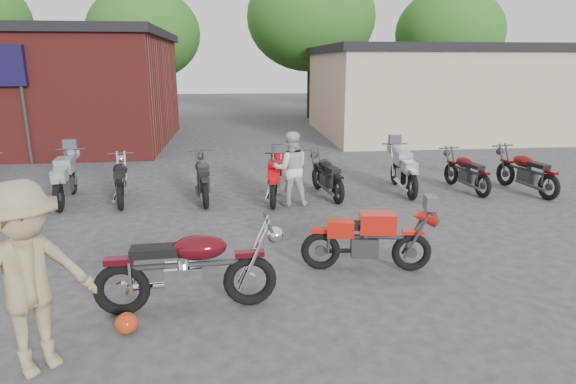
{
  "coord_description": "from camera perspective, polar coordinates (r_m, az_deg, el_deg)",
  "views": [
    {
      "loc": [
        -0.38,
        -5.65,
        3.08
      ],
      "look_at": [
        0.53,
        2.39,
        0.9
      ],
      "focal_mm": 30.0,
      "sensor_mm": 36.0,
      "label": 1
    }
  ],
  "objects": [
    {
      "name": "ground",
      "position": [
        6.45,
        -2.32,
        -13.47
      ],
      "size": [
        90.0,
        90.0,
        0.0
      ],
      "primitive_type": "plane",
      "color": "#303033"
    },
    {
      "name": "brick_building",
      "position": [
        21.49,
        -30.59,
        10.16
      ],
      "size": [
        12.0,
        8.0,
        4.0
      ],
      "primitive_type": "cube",
      "color": "maroon",
      "rests_on": "ground"
    },
    {
      "name": "stucco_building",
      "position": [
        22.52,
        17.14,
        11.05
      ],
      "size": [
        10.0,
        8.0,
        3.5
      ],
      "primitive_type": "cube",
      "color": "tan",
      "rests_on": "ground"
    },
    {
      "name": "tree_1",
      "position": [
        28.04,
        -16.54,
        15.76
      ],
      "size": [
        5.92,
        5.92,
        7.4
      ],
      "primitive_type": null,
      "color": "#235216",
      "rests_on": "ground"
    },
    {
      "name": "tree_2",
      "position": [
        28.03,
        2.71,
        17.77
      ],
      "size": [
        7.04,
        7.04,
        8.8
      ],
      "primitive_type": null,
      "color": "#235216",
      "rests_on": "ground"
    },
    {
      "name": "tree_3",
      "position": [
        30.31,
        18.41,
        15.72
      ],
      "size": [
        6.08,
        6.08,
        7.6
      ],
      "primitive_type": null,
      "color": "#235216",
      "rests_on": "ground"
    },
    {
      "name": "vintage_motorcycle",
      "position": [
        6.24,
        -11.57,
        -8.3
      ],
      "size": [
        2.24,
        0.84,
        1.28
      ],
      "primitive_type": null,
      "rotation": [
        0.0,
        0.0,
        0.05
      ],
      "color": "#470810",
      "rests_on": "ground"
    },
    {
      "name": "sportbike",
      "position": [
        7.38,
        9.59,
        -5.18
      ],
      "size": [
        1.98,
        0.92,
        1.1
      ],
      "primitive_type": null,
      "rotation": [
        0.0,
        0.0,
        -0.16
      ],
      "color": "red",
      "rests_on": "ground"
    },
    {
      "name": "helmet",
      "position": [
        6.15,
        -18.59,
        -14.53
      ],
      "size": [
        0.35,
        0.35,
        0.25
      ],
      "primitive_type": "ellipsoid",
      "rotation": [
        0.0,
        0.0,
        0.37
      ],
      "color": "#A22E11",
      "rests_on": "ground"
    },
    {
      "name": "person_light",
      "position": [
        10.61,
        0.35,
        2.79
      ],
      "size": [
        0.8,
        0.63,
        1.65
      ],
      "primitive_type": "imported",
      "rotation": [
        0.0,
        0.0,
        3.13
      ],
      "color": "silver",
      "rests_on": "ground"
    },
    {
      "name": "person_tan",
      "position": [
        5.48,
        -28.4,
        -9.12
      ],
      "size": [
        1.47,
        1.43,
        2.01
      ],
      "primitive_type": "imported",
      "rotation": [
        0.0,
        0.0,
        0.74
      ],
      "color": "#8B7B55",
      "rests_on": "ground"
    },
    {
      "name": "row_bike_1",
      "position": [
        11.95,
        -24.94,
        1.68
      ],
      "size": [
        0.93,
        2.14,
        1.2
      ],
      "primitive_type": null,
      "rotation": [
        0.0,
        0.0,
        1.69
      ],
      "color": "gray",
      "rests_on": "ground"
    },
    {
      "name": "row_bike_2",
      "position": [
        11.55,
        -19.22,
        1.55
      ],
      "size": [
        0.93,
        1.96,
        1.09
      ],
      "primitive_type": null,
      "rotation": [
        0.0,
        0.0,
        1.74
      ],
      "color": "black",
      "rests_on": "ground"
    },
    {
      "name": "row_bike_3",
      "position": [
        11.22,
        -10.05,
        1.92
      ],
      "size": [
        0.87,
        2.03,
        1.14
      ],
      "primitive_type": null,
      "rotation": [
        0.0,
        0.0,
        1.69
      ],
      "color": "black",
      "rests_on": "ground"
    },
    {
      "name": "row_bike_4",
      "position": [
        11.01,
        -1.53,
        1.71
      ],
      "size": [
        0.88,
        1.92,
        1.07
      ],
      "primitive_type": null,
      "rotation": [
        0.0,
        0.0,
        1.42
      ],
      "color": "red",
      "rests_on": "ground"
    },
    {
      "name": "row_bike_5",
      "position": [
        11.43,
        4.62,
        2.22
      ],
      "size": [
        0.94,
        1.97,
        1.1
      ],
      "primitive_type": null,
      "rotation": [
        0.0,
        0.0,
        1.74
      ],
      "color": "black",
      "rests_on": "ground"
    },
    {
      "name": "row_bike_6",
      "position": [
        12.09,
        13.54,
        2.76
      ],
      "size": [
        0.8,
        2.07,
        1.18
      ],
      "primitive_type": null,
      "rotation": [
        0.0,
        0.0,
        1.51
      ],
      "color": "#9497A1",
      "rests_on": "ground"
    },
    {
      "name": "row_bike_7",
      "position": [
        12.67,
        20.36,
        2.5
      ],
      "size": [
        0.84,
        1.88,
        1.05
      ],
      "primitive_type": null,
      "rotation": [
        0.0,
        0.0,
        1.71
      ],
      "color": "#49090A",
      "rests_on": "ground"
    },
    {
      "name": "row_bike_8",
      "position": [
        13.07,
        26.37,
        2.43
      ],
      "size": [
        0.98,
        2.05,
        1.14
      ],
      "primitive_type": null,
      "rotation": [
        0.0,
        0.0,
        1.74
      ],
      "color": "#540D0A",
      "rests_on": "ground"
    }
  ]
}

